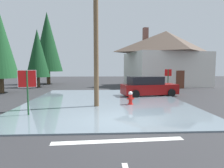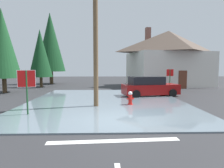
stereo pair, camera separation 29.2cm
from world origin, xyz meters
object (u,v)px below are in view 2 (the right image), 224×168
object	(u,v)px
stop_sign_near	(27,83)
parked_car	(149,87)
house	(168,58)
pine_tree_mid_left	(50,42)
stop_sign_far	(170,76)
pine_tree_tall_left	(2,43)
pine_tree_short_left	(40,53)
utility_pole	(96,38)
fire_hydrant	(130,99)

from	to	relation	value
stop_sign_near	parked_car	bearing A→B (deg)	39.90
house	parked_car	world-z (taller)	house
parked_car	pine_tree_mid_left	distance (m)	17.16
stop_sign_far	pine_tree_tall_left	world-z (taller)	pine_tree_tall_left
stop_sign_near	pine_tree_short_left	bearing A→B (deg)	106.06
utility_pole	pine_tree_short_left	size ratio (longest dim) A/B	1.16
house	pine_tree_mid_left	world-z (taller)	pine_tree_mid_left
stop_sign_far	pine_tree_mid_left	world-z (taller)	pine_tree_mid_left
stop_sign_far	pine_tree_mid_left	size ratio (longest dim) A/B	0.22
house	parked_car	distance (m)	10.03
fire_hydrant	pine_tree_mid_left	distance (m)	19.01
fire_hydrant	pine_tree_short_left	bearing A→B (deg)	129.40
fire_hydrant	pine_tree_mid_left	bearing A→B (deg)	120.74
fire_hydrant	utility_pole	world-z (taller)	utility_pole
house	parked_car	xyz separation A→B (m)	(-4.28, -8.63, -2.81)
parked_car	pine_tree_short_left	distance (m)	13.95
pine_tree_tall_left	pine_tree_short_left	distance (m)	5.30
stop_sign_near	stop_sign_far	xyz separation A→B (m)	(9.88, 8.56, -0.06)
utility_pole	pine_tree_mid_left	xyz separation A→B (m)	(-7.22, 16.06, 1.74)
fire_hydrant	parked_car	xyz separation A→B (m)	(2.03, 3.83, 0.34)
stop_sign_near	parked_car	distance (m)	9.67
pine_tree_mid_left	parked_car	bearing A→B (deg)	-46.21
pine_tree_tall_left	pine_tree_short_left	bearing A→B (deg)	71.02
stop_sign_far	parked_car	size ratio (longest dim) A/B	0.46
pine_tree_tall_left	fire_hydrant	bearing A→B (deg)	-29.89
utility_pole	house	size ratio (longest dim) A/B	0.72
house	pine_tree_short_left	world-z (taller)	house
house	pine_tree_tall_left	xyz separation A→B (m)	(-17.32, -6.13, 0.96)
parked_car	stop_sign_far	bearing A→B (deg)	43.70
fire_hydrant	stop_sign_far	xyz separation A→B (m)	(4.52, 6.21, 1.12)
pine_tree_tall_left	parked_car	bearing A→B (deg)	-10.85
house	pine_tree_mid_left	distance (m)	16.11
utility_pole	pine_tree_tall_left	bearing A→B (deg)	142.97
pine_tree_mid_left	pine_tree_short_left	xyz separation A→B (m)	(0.02, -4.35, -1.84)
stop_sign_far	parked_car	bearing A→B (deg)	-136.30
parked_car	stop_sign_near	bearing A→B (deg)	-140.10
stop_sign_near	pine_tree_tall_left	world-z (taller)	pine_tree_tall_left
utility_pole	pine_tree_tall_left	size ratio (longest dim) A/B	1.01
stop_sign_near	utility_pole	xyz separation A→B (m)	(3.26, 1.96, 2.48)
pine_tree_short_left	pine_tree_mid_left	bearing A→B (deg)	90.32
house	pine_tree_mid_left	size ratio (longest dim) A/B	1.10
stop_sign_near	utility_pole	distance (m)	4.54
stop_sign_far	pine_tree_tall_left	bearing A→B (deg)	179.56
pine_tree_mid_left	stop_sign_near	bearing A→B (deg)	-77.61
fire_hydrant	stop_sign_far	bearing A→B (deg)	53.93
utility_pole	stop_sign_near	bearing A→B (deg)	-148.92
parked_car	pine_tree_short_left	world-z (taller)	pine_tree_short_left
utility_pole	fire_hydrant	bearing A→B (deg)	10.49
house	parked_car	bearing A→B (deg)	-116.38
pine_tree_mid_left	utility_pole	bearing A→B (deg)	-65.80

